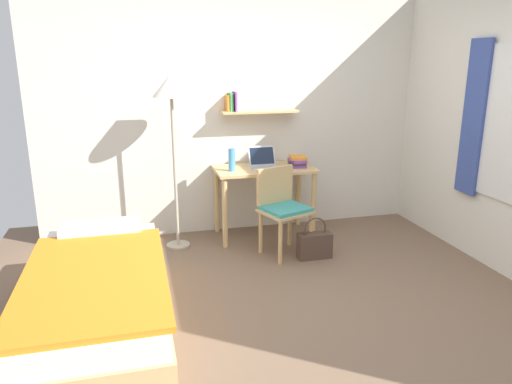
{
  "coord_description": "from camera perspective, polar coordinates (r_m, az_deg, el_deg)",
  "views": [
    {
      "loc": [
        -1.17,
        -3.13,
        1.91
      ],
      "look_at": [
        -0.23,
        0.51,
        0.85
      ],
      "focal_mm": 33.61,
      "sensor_mm": 36.0,
      "label": 1
    }
  ],
  "objects": [
    {
      "name": "desk_chair",
      "position": [
        4.75,
        3.14,
        -1.65
      ],
      "size": [
        0.55,
        0.53,
        0.86
      ],
      "color": "tan",
      "rests_on": "ground_plane"
    },
    {
      "name": "book_stack",
      "position": [
        5.19,
        4.94,
        3.64
      ],
      "size": [
        0.21,
        0.24,
        0.11
      ],
      "color": "purple",
      "rests_on": "desk"
    },
    {
      "name": "bed",
      "position": [
        3.72,
        -18.26,
        -11.79
      ],
      "size": [
        0.97,
        1.99,
        0.54
      ],
      "color": "tan",
      "rests_on": "ground_plane"
    },
    {
      "name": "water_bottle",
      "position": [
        4.97,
        -2.89,
        3.85
      ],
      "size": [
        0.07,
        0.07,
        0.24
      ],
      "primitive_type": "cylinder",
      "color": "#4C99DB",
      "rests_on": "desk"
    },
    {
      "name": "handbag",
      "position": [
        4.76,
        6.99,
        -6.22
      ],
      "size": [
        0.33,
        0.13,
        0.42
      ],
      "color": "#4C382D",
      "rests_on": "ground_plane"
    },
    {
      "name": "laptop",
      "position": [
        5.18,
        0.81,
        3.65
      ],
      "size": [
        0.3,
        0.24,
        0.22
      ],
      "color": "#B7BABF",
      "rests_on": "desk"
    },
    {
      "name": "desk",
      "position": [
        5.18,
        0.98,
        1.37
      ],
      "size": [
        1.06,
        0.58,
        0.77
      ],
      "color": "tan",
      "rests_on": "ground_plane"
    },
    {
      "name": "ground_plane",
      "position": [
        3.85,
        5.43,
        -14.07
      ],
      "size": [
        5.28,
        5.28,
        0.0
      ],
      "primitive_type": "plane",
      "color": "brown"
    },
    {
      "name": "wall_back",
      "position": [
        5.32,
        -1.66,
        9.17
      ],
      "size": [
        4.4,
        0.27,
        2.6
      ],
      "color": "silver",
      "rests_on": "ground_plane"
    },
    {
      "name": "standing_lamp",
      "position": [
        4.76,
        -10.04,
        11.07
      ],
      "size": [
        0.37,
        0.37,
        1.76
      ],
      "color": "#B2A893",
      "rests_on": "ground_plane"
    }
  ]
}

